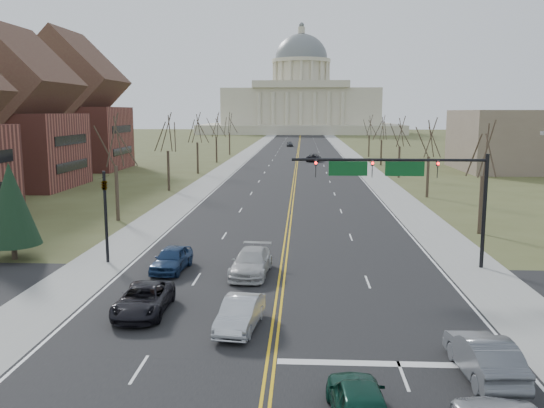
# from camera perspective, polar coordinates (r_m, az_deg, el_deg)

# --- Properties ---
(ground) EXTENTS (600.00, 600.00, 0.00)m
(ground) POSITION_cam_1_polar(r_m,az_deg,el_deg) (24.46, 0.03, -14.36)
(ground) COLOR #474A25
(ground) RESTS_ON ground
(road) EXTENTS (20.00, 380.00, 0.01)m
(road) POSITION_cam_1_polar(r_m,az_deg,el_deg) (132.76, 2.58, 4.93)
(road) COLOR black
(road) RESTS_ON ground
(cross_road) EXTENTS (120.00, 14.00, 0.01)m
(cross_road) POSITION_cam_1_polar(r_m,az_deg,el_deg) (30.04, 0.65, -9.79)
(cross_road) COLOR black
(cross_road) RESTS_ON ground
(sidewalk_left) EXTENTS (4.00, 380.00, 0.03)m
(sidewalk_left) POSITION_cam_1_polar(r_m,az_deg,el_deg) (133.41, -2.60, 4.95)
(sidewalk_left) COLOR gray
(sidewalk_left) RESTS_ON ground
(sidewalk_right) EXTENTS (4.00, 380.00, 0.03)m
(sidewalk_right) POSITION_cam_1_polar(r_m,az_deg,el_deg) (133.19, 7.76, 4.87)
(sidewalk_right) COLOR gray
(sidewalk_right) RESTS_ON ground
(center_line) EXTENTS (0.42, 380.00, 0.01)m
(center_line) POSITION_cam_1_polar(r_m,az_deg,el_deg) (132.76, 2.58, 4.93)
(center_line) COLOR gold
(center_line) RESTS_ON road
(edge_line_left) EXTENTS (0.15, 380.00, 0.01)m
(edge_line_left) POSITION_cam_1_polar(r_m,az_deg,el_deg) (133.21, -1.66, 4.95)
(edge_line_left) COLOR silver
(edge_line_left) RESTS_ON road
(edge_line_right) EXTENTS (0.15, 380.00, 0.01)m
(edge_line_right) POSITION_cam_1_polar(r_m,az_deg,el_deg) (133.03, 6.81, 4.88)
(edge_line_right) COLOR silver
(edge_line_right) RESTS_ON road
(stop_bar) EXTENTS (9.50, 0.50, 0.01)m
(stop_bar) POSITION_cam_1_polar(r_m,az_deg,el_deg) (23.81, 12.44, -15.23)
(stop_bar) COLOR silver
(stop_bar) RESTS_ON road
(capitol) EXTENTS (90.00, 60.00, 50.00)m
(capitol) POSITION_cam_1_polar(r_m,az_deg,el_deg) (272.34, 2.88, 10.07)
(capitol) COLOR beige
(capitol) RESTS_ON ground
(signal_mast) EXTENTS (12.12, 0.44, 7.20)m
(signal_mast) POSITION_cam_1_polar(r_m,az_deg,el_deg) (36.65, 12.90, 2.66)
(signal_mast) COLOR black
(signal_mast) RESTS_ON ground
(signal_left) EXTENTS (0.32, 0.36, 6.00)m
(signal_left) POSITION_cam_1_polar(r_m,az_deg,el_deg) (38.55, -16.18, -0.23)
(signal_left) COLOR black
(signal_left) RESTS_ON ground
(tree_r_0) EXTENTS (3.74, 3.74, 8.50)m
(tree_r_0) POSITION_cam_1_polar(r_m,az_deg,el_deg) (48.65, 20.25, 4.81)
(tree_r_0) COLOR #382821
(tree_r_0) RESTS_ON ground
(tree_l_0) EXTENTS (3.96, 3.96, 9.00)m
(tree_l_0) POSITION_cam_1_polar(r_m,az_deg,el_deg) (53.16, -15.30, 5.79)
(tree_l_0) COLOR #382821
(tree_l_0) RESTS_ON ground
(tree_r_1) EXTENTS (3.74, 3.74, 8.50)m
(tree_r_1) POSITION_cam_1_polar(r_m,az_deg,el_deg) (67.99, 15.32, 6.12)
(tree_r_1) COLOR #382821
(tree_r_1) RESTS_ON ground
(tree_l_1) EXTENTS (3.96, 3.96, 9.00)m
(tree_l_1) POSITION_cam_1_polar(r_m,az_deg,el_deg) (72.40, -10.32, 6.77)
(tree_l_1) COLOR #382821
(tree_l_1) RESTS_ON ground
(tree_r_2) EXTENTS (3.74, 3.74, 8.50)m
(tree_r_2) POSITION_cam_1_polar(r_m,az_deg,el_deg) (87.63, 12.57, 6.83)
(tree_r_2) COLOR #382821
(tree_r_2) RESTS_ON ground
(tree_l_2) EXTENTS (3.96, 3.96, 9.00)m
(tree_l_2) POSITION_cam_1_polar(r_m,az_deg,el_deg) (91.97, -7.43, 7.32)
(tree_l_2) COLOR #382821
(tree_l_2) RESTS_ON ground
(tree_r_3) EXTENTS (3.74, 3.74, 8.50)m
(tree_r_3) POSITION_cam_1_polar(r_m,az_deg,el_deg) (107.40, 10.83, 7.28)
(tree_r_3) COLOR #382821
(tree_r_3) RESTS_ON ground
(tree_l_3) EXTENTS (3.96, 3.96, 9.00)m
(tree_l_3) POSITION_cam_1_polar(r_m,az_deg,el_deg) (111.68, -5.56, 7.66)
(tree_l_3) COLOR #382821
(tree_l_3) RESTS_ON ground
(tree_r_4) EXTENTS (3.74, 3.74, 8.50)m
(tree_r_4) POSITION_cam_1_polar(r_m,az_deg,el_deg) (127.24, 9.63, 7.58)
(tree_r_4) COLOR #382821
(tree_r_4) RESTS_ON ground
(tree_l_4) EXTENTS (3.96, 3.96, 9.00)m
(tree_l_4) POSITION_cam_1_polar(r_m,az_deg,el_deg) (131.49, -4.25, 7.90)
(tree_l_4) COLOR #382821
(tree_l_4) RESTS_ON ground
(conifer_l) EXTENTS (3.64, 3.64, 6.50)m
(conifer_l) POSITION_cam_1_polar(r_m,az_deg,el_deg) (41.58, -24.44, 0.01)
(conifer_l) COLOR #382821
(conifer_l) RESTS_ON ground
(bldg_left_mid) EXTENTS (15.10, 14.28, 20.75)m
(bldg_left_mid) POSITION_cam_1_polar(r_m,az_deg,el_deg) (81.40, -24.32, 7.49)
(bldg_left_mid) COLOR brown
(bldg_left_mid) RESTS_ON ground
(bldg_left_far) EXTENTS (17.10, 14.28, 23.25)m
(bldg_left_far) POSITION_cam_1_polar(r_m,az_deg,el_deg) (104.06, -19.26, 8.53)
(bldg_left_far) COLOR brown
(bldg_left_far) RESTS_ON ground
(bldg_right_mass) EXTENTS (25.00, 20.00, 10.00)m
(bldg_right_mass) POSITION_cam_1_polar(r_m,az_deg,el_deg) (105.88, 24.72, 5.74)
(bldg_right_mass) COLOR #6F5E4F
(bldg_right_mass) RESTS_ON ground
(car_nb_inner_lead) EXTENTS (2.06, 4.54, 1.51)m
(car_nb_inner_lead) POSITION_cam_1_polar(r_m,az_deg,el_deg) (19.23, 8.66, -18.82)
(car_nb_inner_lead) COLOR #0C3529
(car_nb_inner_lead) RESTS_ON road
(car_nb_outer_lead) EXTENTS (1.95, 4.90, 1.58)m
(car_nb_outer_lead) POSITION_cam_1_polar(r_m,az_deg,el_deg) (23.39, 20.27, -13.95)
(car_nb_outer_lead) COLOR #575A60
(car_nb_outer_lead) RESTS_ON road
(car_sb_inner_lead) EXTENTS (2.04, 4.49, 1.43)m
(car_sb_inner_lead) POSITION_cam_1_polar(r_m,az_deg,el_deg) (26.50, -3.18, -10.79)
(car_sb_inner_lead) COLOR #AFB2B7
(car_sb_inner_lead) RESTS_ON road
(car_sb_outer_lead) EXTENTS (2.39, 5.02, 1.39)m
(car_sb_outer_lead) POSITION_cam_1_polar(r_m,az_deg,el_deg) (29.08, -12.62, -9.22)
(car_sb_outer_lead) COLOR black
(car_sb_outer_lead) RESTS_ON road
(car_sb_inner_second) EXTENTS (2.51, 5.40, 1.53)m
(car_sb_inner_second) POSITION_cam_1_polar(r_m,az_deg,el_deg) (34.83, -2.07, -5.80)
(car_sb_inner_second) COLOR #B6B6B6
(car_sb_inner_second) RESTS_ON road
(car_sb_outer_second) EXTENTS (2.17, 4.56, 1.51)m
(car_sb_outer_second) POSITION_cam_1_polar(r_m,az_deg,el_deg) (36.20, -9.91, -5.37)
(car_sb_outer_second) COLOR navy
(car_sb_outer_second) RESTS_ON road
(car_far_nb) EXTENTS (3.09, 5.70, 1.52)m
(car_far_nb) POSITION_cam_1_polar(r_m,az_deg,el_deg) (114.48, 4.15, 4.62)
(car_far_nb) COLOR black
(car_far_nb) RESTS_ON road
(car_far_sb) EXTENTS (2.02, 4.26, 1.41)m
(car_far_sb) POSITION_cam_1_polar(r_m,az_deg,el_deg) (163.47, 1.76, 5.97)
(car_far_sb) COLOR #46484D
(car_far_sb) RESTS_ON road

